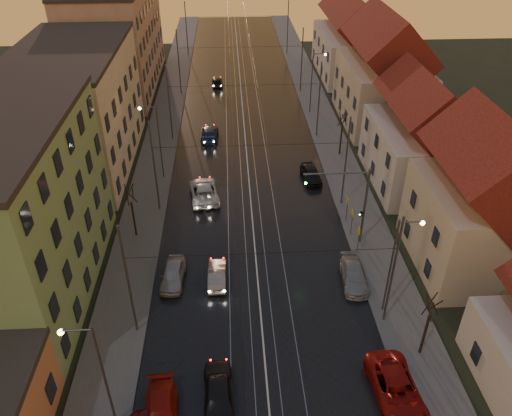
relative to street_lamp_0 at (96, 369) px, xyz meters
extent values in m
cube|color=black|center=(9.10, 38.00, -4.87)|extent=(16.00, 120.00, 0.04)
cube|color=#4C4C4C|center=(-0.90, 38.00, -4.81)|extent=(4.00, 120.00, 0.15)
cube|color=#4C4C4C|center=(19.10, 38.00, -4.81)|extent=(4.00, 120.00, 0.15)
cube|color=gray|center=(6.90, 38.00, -4.83)|extent=(0.06, 120.00, 0.03)
cube|color=gray|center=(8.33, 38.00, -4.83)|extent=(0.06, 120.00, 0.03)
cube|color=gray|center=(9.87, 38.00, -4.83)|extent=(0.06, 120.00, 0.03)
cube|color=gray|center=(11.30, 38.00, -4.83)|extent=(0.06, 120.00, 0.03)
cube|color=#789961|center=(-8.40, 12.00, 1.61)|extent=(10.00, 18.00, 13.00)
cube|color=#B6AE8D|center=(-8.40, 32.00, 1.11)|extent=(10.00, 20.00, 12.00)
cube|color=#947360|center=(-8.40, 56.00, 2.11)|extent=(10.00, 24.00, 14.00)
cube|color=#B9AD8F|center=(26.10, 13.00, -1.39)|extent=(8.50, 10.00, 7.00)
pyramid|color=#531315|center=(26.10, 13.00, 4.01)|extent=(8.67, 10.20, 3.80)
cube|color=beige|center=(26.10, 26.00, -1.89)|extent=(9.00, 12.00, 6.00)
pyramid|color=#531315|center=(26.10, 26.00, 2.71)|extent=(9.18, 12.24, 3.20)
cube|color=#B9AD8F|center=(26.10, 41.00, -1.14)|extent=(9.00, 14.00, 7.50)
pyramid|color=#531315|center=(26.10, 41.00, 4.61)|extent=(9.18, 14.28, 4.00)
cube|color=beige|center=(26.10, 59.00, -1.64)|extent=(9.00, 16.00, 6.50)
pyramid|color=#531315|center=(26.10, 59.00, 3.36)|extent=(9.18, 16.32, 3.50)
cylinder|color=#595B60|center=(0.50, 7.00, -0.39)|extent=(0.16, 0.16, 9.00)
cylinder|color=#595B60|center=(17.70, 7.00, -0.39)|extent=(0.16, 0.16, 9.00)
cylinder|color=#595B60|center=(0.50, 22.00, -0.39)|extent=(0.16, 0.16, 9.00)
cylinder|color=#595B60|center=(17.70, 22.00, -0.39)|extent=(0.16, 0.16, 9.00)
cylinder|color=#595B60|center=(0.50, 37.00, -0.39)|extent=(0.16, 0.16, 9.00)
cylinder|color=#595B60|center=(17.70, 37.00, -0.39)|extent=(0.16, 0.16, 9.00)
cylinder|color=#595B60|center=(0.50, 52.00, -0.39)|extent=(0.16, 0.16, 9.00)
cylinder|color=#595B60|center=(17.70, 52.00, -0.39)|extent=(0.16, 0.16, 9.00)
cylinder|color=#595B60|center=(0.50, 70.00, -0.39)|extent=(0.16, 0.16, 9.00)
cylinder|color=#595B60|center=(17.70, 70.00, -0.39)|extent=(0.16, 0.16, 9.00)
cylinder|color=#595B60|center=(0.30, 0.00, -0.89)|extent=(0.14, 0.14, 8.00)
cylinder|color=#595B60|center=(-0.50, 0.00, 2.91)|extent=(1.60, 0.10, 0.10)
sphere|color=#FFD88C|center=(-1.22, 0.00, 2.81)|extent=(0.32, 0.32, 0.32)
cylinder|color=#595B60|center=(17.90, 8.00, -0.89)|extent=(0.14, 0.14, 8.00)
cylinder|color=#595B60|center=(18.70, 8.00, 2.91)|extent=(1.60, 0.10, 0.10)
sphere|color=#FFD88C|center=(19.42, 8.00, 2.81)|extent=(0.32, 0.32, 0.32)
cylinder|color=#595B60|center=(0.30, 28.00, -0.89)|extent=(0.14, 0.14, 8.00)
cylinder|color=#595B60|center=(-0.50, 28.00, 2.91)|extent=(1.60, 0.10, 0.10)
sphere|color=#FFD88C|center=(-1.22, 28.00, 2.81)|extent=(0.32, 0.32, 0.32)
cylinder|color=#595B60|center=(17.90, 44.00, -0.89)|extent=(0.14, 0.14, 8.00)
cylinder|color=#595B60|center=(18.70, 44.00, 2.91)|extent=(1.60, 0.10, 0.10)
sphere|color=#FFD88C|center=(19.42, 44.00, 2.81)|extent=(0.32, 0.32, 0.32)
cylinder|color=#595B60|center=(18.10, 16.00, -1.29)|extent=(0.20, 0.20, 7.20)
cylinder|color=#595B60|center=(15.50, 16.00, 2.01)|extent=(5.20, 0.14, 0.14)
imported|color=black|center=(13.10, 16.00, 1.41)|extent=(0.15, 0.18, 0.90)
sphere|color=#19FF3F|center=(13.10, 15.88, 1.26)|extent=(0.20, 0.20, 0.20)
cylinder|color=black|center=(-1.10, 18.00, -3.14)|extent=(0.18, 0.18, 3.50)
cylinder|color=black|center=(-0.86, 18.09, -0.59)|extent=(0.37, 0.92, 1.61)
cylinder|color=black|center=(-1.18, 18.23, -0.59)|extent=(0.91, 0.40, 1.61)
cylinder|color=black|center=(-1.33, 17.91, -0.59)|extent=(0.37, 0.92, 1.61)
cylinder|color=black|center=(-0.97, 17.78, -0.59)|extent=(0.84, 0.54, 1.62)
cylinder|color=black|center=(19.30, 4.00, -3.14)|extent=(0.18, 0.18, 3.50)
cylinder|color=black|center=(19.54, 4.09, -0.59)|extent=(0.37, 0.92, 1.61)
cylinder|color=black|center=(19.22, 4.23, -0.59)|extent=(0.91, 0.40, 1.61)
cylinder|color=black|center=(19.07, 3.91, -0.59)|extent=(0.37, 0.92, 1.61)
cylinder|color=black|center=(19.43, 3.78, -0.59)|extent=(0.84, 0.54, 1.62)
cylinder|color=black|center=(19.50, 32.00, -3.14)|extent=(0.18, 0.18, 3.50)
cylinder|color=black|center=(19.74, 32.09, -0.59)|extent=(0.37, 0.92, 1.61)
cylinder|color=black|center=(19.42, 32.23, -0.59)|extent=(0.91, 0.40, 1.61)
cylinder|color=black|center=(19.27, 31.91, -0.59)|extent=(0.37, 0.92, 1.61)
cylinder|color=black|center=(19.63, 31.78, -0.59)|extent=(0.84, 0.54, 1.62)
imported|color=black|center=(6.14, 1.47, -4.14)|extent=(1.92, 4.46, 1.50)
imported|color=gray|center=(5.97, 11.81, -4.25)|extent=(1.34, 3.84, 1.26)
imported|color=silver|center=(4.61, 23.87, -4.12)|extent=(3.27, 5.80, 1.53)
imported|color=navy|center=(4.89, 37.00, -4.20)|extent=(2.14, 4.81, 1.37)
imported|color=black|center=(5.65, 54.81, -4.25)|extent=(1.65, 3.77, 1.26)
imported|color=maroon|center=(2.90, 0.05, -4.21)|extent=(2.30, 4.81, 1.35)
imported|color=#AAA9AF|center=(2.60, 11.99, -4.18)|extent=(1.92, 4.25, 1.41)
imported|color=maroon|center=(16.70, 0.78, -4.11)|extent=(2.92, 5.74, 1.56)
imported|color=#A0A1A6|center=(16.46, 11.09, -4.23)|extent=(2.10, 4.61, 1.31)
imported|color=black|center=(15.47, 26.71, -4.18)|extent=(2.05, 4.30, 1.42)
camera|label=1|loc=(7.33, -17.28, 21.31)|focal=35.00mm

